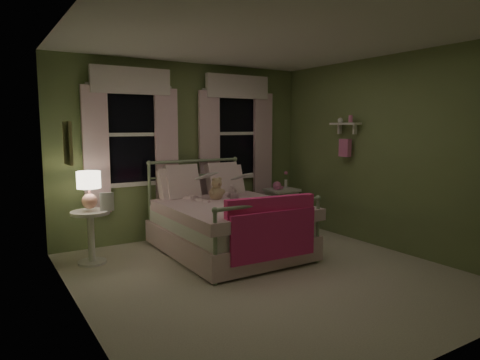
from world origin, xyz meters
TOP-DOWN VIEW (x-y plane):
  - room_shell at (0.00, 0.00)m, footprint 4.20×4.20m
  - bed at (0.06, 1.01)m, footprint 1.58×2.04m
  - pink_throw at (0.06, -0.02)m, footprint 1.10×0.23m
  - child_left at (-0.22, 1.43)m, footprint 0.30×0.22m
  - child_right at (0.34, 1.43)m, footprint 0.38×0.34m
  - book_left at (-0.22, 1.18)m, footprint 0.22×0.16m
  - book_right at (0.34, 1.18)m, footprint 0.22×0.17m
  - teddy_bear at (0.06, 1.27)m, footprint 0.24×0.20m
  - nightstand_left at (-1.59, 1.44)m, footprint 0.46×0.46m
  - table_lamp at (-1.59, 1.44)m, footprint 0.28×0.28m
  - book_nightstand at (-1.49, 1.36)m, footprint 0.23×0.26m
  - nightstand_right at (1.50, 1.68)m, footprint 0.50×0.40m
  - pink_toy at (1.40, 1.68)m, footprint 0.14×0.19m
  - bud_vase at (1.62, 1.73)m, footprint 0.06×0.06m
  - window_left at (-0.85, 2.03)m, footprint 1.34×0.13m
  - window_right at (0.85, 2.03)m, footprint 1.34×0.13m
  - wall_shelf at (1.90, 0.70)m, footprint 0.15×0.50m
  - framed_picture at (-1.95, 0.60)m, footprint 0.03×0.32m

SIDE VIEW (x-z plane):
  - bed at x=0.06m, z-range -0.21..0.98m
  - nightstand_left at x=-1.59m, z-range 0.09..0.74m
  - nightstand_right at x=1.50m, z-range 0.23..0.87m
  - pink_throw at x=0.06m, z-range 0.26..0.96m
  - book_nightstand at x=-1.49m, z-range 0.65..0.67m
  - pink_toy at x=1.40m, z-range 0.64..0.78m
  - bud_vase at x=1.62m, z-range 0.65..0.93m
  - teddy_bear at x=0.06m, z-range 0.63..0.95m
  - child_right at x=0.34m, z-range 0.57..1.24m
  - book_right at x=0.34m, z-range 0.79..1.05m
  - child_left at x=-0.22m, z-range 0.57..1.33m
  - table_lamp at x=-1.59m, z-range 0.73..1.18m
  - book_left at x=-0.22m, z-range 0.83..1.09m
  - room_shell at x=0.00m, z-range -0.80..3.40m
  - framed_picture at x=-1.95m, z-range 1.29..1.71m
  - wall_shelf at x=1.90m, z-range 1.22..1.82m
  - window_left at x=-0.85m, z-range 0.64..2.60m
  - window_right at x=0.85m, z-range 0.64..2.60m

